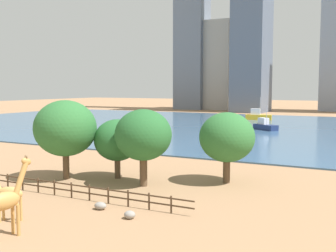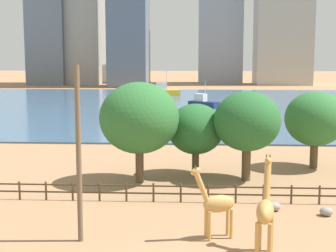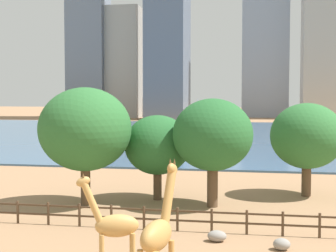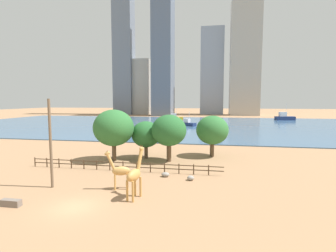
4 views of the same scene
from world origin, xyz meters
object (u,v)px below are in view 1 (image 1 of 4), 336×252
(giraffe_tall, at_px, (6,200))
(boulder_near_fence, at_px, (130,215))
(tree_center_broad, at_px, (117,140))
(boat_ferry, at_px, (258,116))
(tree_left_small, at_px, (65,128))
(boat_tug, at_px, (265,126))
(tree_right_tall, at_px, (227,137))
(giraffe_companion, at_px, (8,193))
(boulder_by_pole, at_px, (100,206))
(tree_left_large, at_px, (143,135))

(giraffe_tall, xyz_separation_m, boulder_near_fence, (4.68, 6.52, -2.02))
(tree_center_broad, bearing_deg, boat_ferry, 95.46)
(giraffe_tall, height_order, boulder_near_fence, giraffe_tall)
(tree_left_small, relative_size, boat_tug, 1.35)
(giraffe_tall, distance_m, tree_right_tall, 21.42)
(giraffe_companion, xyz_separation_m, boulder_near_fence, (7.02, 4.35, -1.68))
(boulder_by_pole, height_order, tree_left_small, tree_left_small)
(tree_right_tall, bearing_deg, boulder_near_fence, -99.28)
(giraffe_companion, relative_size, tree_left_large, 0.59)
(tree_left_small, bearing_deg, boulder_near_fence, -32.00)
(boulder_near_fence, height_order, boat_tug, boat_tug)
(giraffe_tall, bearing_deg, tree_left_large, 9.10)
(giraffe_tall, bearing_deg, tree_center_broad, 22.70)
(boat_ferry, distance_m, boat_tug, 27.67)
(giraffe_companion, bearing_deg, boat_ferry, -105.13)
(boulder_near_fence, relative_size, boulder_by_pole, 0.84)
(boulder_near_fence, relative_size, tree_center_broad, 0.14)
(giraffe_tall, bearing_deg, boat_ferry, 17.64)
(tree_center_broad, height_order, boat_tug, tree_center_broad)
(boulder_by_pole, relative_size, tree_left_large, 0.14)
(boulder_near_fence, distance_m, tree_left_large, 10.73)
(boulder_by_pole, bearing_deg, tree_left_large, 97.12)
(giraffe_tall, height_order, tree_right_tall, tree_right_tall)
(tree_right_tall, bearing_deg, boat_tug, 100.49)
(giraffe_companion, height_order, boulder_by_pole, giraffe_companion)
(giraffe_companion, height_order, tree_left_small, tree_left_small)
(giraffe_companion, relative_size, boat_tug, 0.72)
(boat_ferry, height_order, boat_tug, boat_ferry)
(giraffe_tall, height_order, boat_ferry, boat_ferry)
(boulder_by_pole, xyz_separation_m, tree_left_large, (-1.00, 7.98, 4.46))
(giraffe_companion, relative_size, tree_right_tall, 0.62)
(tree_left_large, distance_m, boat_ferry, 81.30)
(giraffe_companion, bearing_deg, tree_left_small, -86.01)
(tree_left_small, bearing_deg, tree_center_broad, 30.97)
(boulder_by_pole, height_order, tree_center_broad, tree_center_broad)
(tree_left_small, distance_m, boat_tug, 55.59)
(giraffe_companion, height_order, boat_tug, boat_tug)
(boat_tug, bearing_deg, giraffe_tall, -53.17)
(boat_ferry, bearing_deg, tree_right_tall, -87.10)
(tree_left_large, distance_m, tree_left_small, 8.47)
(tree_left_small, bearing_deg, giraffe_companion, -65.57)
(giraffe_companion, bearing_deg, boulder_near_fence, -168.63)
(giraffe_tall, relative_size, tree_left_large, 0.69)
(boulder_near_fence, distance_m, boat_ferry, 90.61)
(boulder_by_pole, distance_m, tree_right_tall, 14.47)
(tree_left_large, height_order, boat_ferry, tree_left_large)
(tree_left_large, height_order, tree_right_tall, tree_left_large)
(tree_left_small, bearing_deg, tree_left_large, 6.64)
(giraffe_tall, xyz_separation_m, boat_tug, (-2.23, 69.53, -1.25))
(boulder_near_fence, height_order, tree_center_broad, tree_center_broad)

